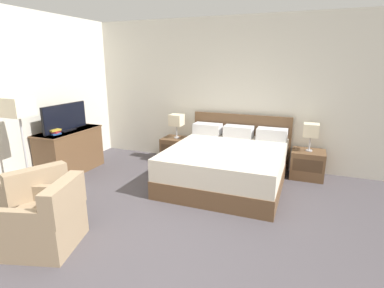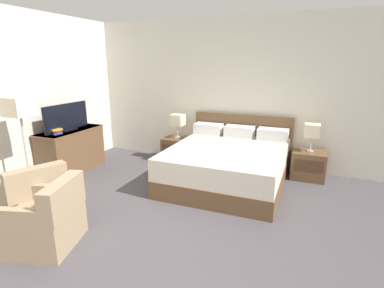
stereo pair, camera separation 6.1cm
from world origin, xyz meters
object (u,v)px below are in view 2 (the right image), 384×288
Objects in this scene: nightstand_right at (308,165)px; tv at (67,118)px; armchair_by_window at (34,199)px; book_red_cover at (55,133)px; table_lamp_left at (178,120)px; nightstand_left at (178,149)px; bed at (228,164)px; book_blue_cover at (55,131)px; floor_lamp at (20,115)px; table_lamp_right at (312,131)px; book_small_top at (54,129)px; armchair_companion at (46,221)px; dresser at (72,150)px.

nightstand_right is 0.56× the size of tv.
book_red_cover is at bearing 124.58° from armchair_by_window.
nightstand_left is at bearing -90.00° from table_lamp_left.
bed is at bearing 11.87° from tv.
book_blue_cover is 0.13× the size of floor_lamp.
book_blue_cover reaches higher than book_red_cover.
table_lamp_right reaches higher than book_red_cover.
floor_lamp is (0.29, -1.10, 0.25)m from tv.
floor_lamp is at bearing -147.26° from nightstand_right.
book_small_top is 0.22× the size of armchair_by_window.
book_small_top is (-1.53, -1.59, 0.01)m from table_lamp_left.
floor_lamp reaches higher than nightstand_left.
table_lamp_right reaches higher than armchair_companion.
nightstand_right is 2.58× the size of book_red_cover.
book_small_top is at bearing -89.39° from tv.
tv is at bearing -162.08° from nightstand_right.
nightstand_right is 0.60m from table_lamp_right.
book_small_top is 1.59m from armchair_by_window.
book_red_cover is (-4.00, -1.59, -0.05)m from table_lamp_right.
book_blue_cover is (-4.00, -1.59, 0.58)m from nightstand_right.
bed is 2.09× the size of tv.
floor_lamp is at bearing -70.52° from book_small_top.
table_lamp_right is 0.39× the size of dresser.
nightstand_left is at bearing 62.39° from floor_lamp.
bed is 1.51m from table_lamp_right.
book_red_cover reaches higher than armchair_companion.
tv reaches higher than dresser.
dresser is 1.78m from armchair_by_window.
table_lamp_left is at bearing 40.15° from tv.
table_lamp_right is 0.52× the size of armchair_by_window.
book_red_cover is 0.25× the size of armchair_companion.
tv reaches higher than armchair_by_window.
bed is at bearing 17.60° from book_small_top.
nightstand_right is at bearing 21.68° from book_small_top.
armchair_companion is 0.57× the size of floor_lamp.
table_lamp_right is 4.31m from book_red_cover.
armchair_by_window is 0.69m from armchair_companion.
nightstand_right is (2.47, 0.00, 0.00)m from nightstand_left.
armchair_by_window is at bearing -55.42° from book_blue_cover.
floor_lamp reaches higher than table_lamp_right.
dresser is 1.33× the size of armchair_by_window.
table_lamp_left and table_lamp_right have the same top height.
table_lamp_right is at bearing 32.75° from floor_lamp.
table_lamp_right is 4.23m from dresser.
floor_lamp is (0.28, -0.80, 0.40)m from book_small_top.
book_red_cover is at bearing -158.31° from nightstand_right.
nightstand_left is 0.45× the size of dresser.
bed is 2.24× the size of armchair_by_window.
book_blue_cover is at bearing -158.29° from table_lamp_right.
book_small_top is at bearing -133.93° from table_lamp_left.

